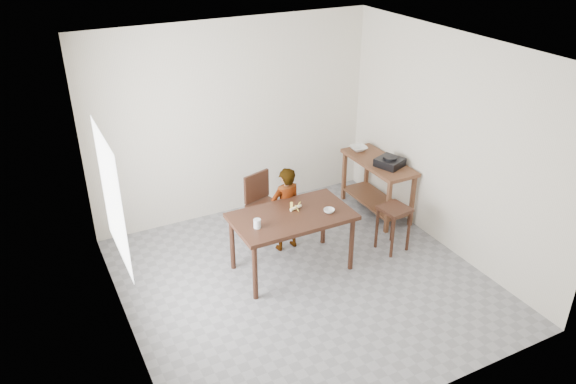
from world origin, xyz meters
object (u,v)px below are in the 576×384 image
child (286,209)px  stool (393,228)px  dining_chair (266,206)px  dining_table (292,242)px  prep_counter (377,187)px

child → stool: 1.38m
dining_chair → stool: (1.27, -1.06, -0.12)m
child → dining_chair: 0.44m
dining_table → stool: 1.36m
prep_counter → stool: prep_counter is taller
dining_table → dining_chair: bearing=85.4°
dining_table → prep_counter: (1.72, 0.70, 0.03)m
dining_table → prep_counter: size_ratio=1.17×
dining_table → stool: (1.34, -0.20, -0.07)m
child → stool: child is taller
dining_table → child: (0.15, 0.45, 0.19)m
child → dining_chair: size_ratio=1.34×
prep_counter → child: bearing=-170.8°
prep_counter → dining_chair: size_ratio=1.43×
dining_chair → stool: bearing=-56.7°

